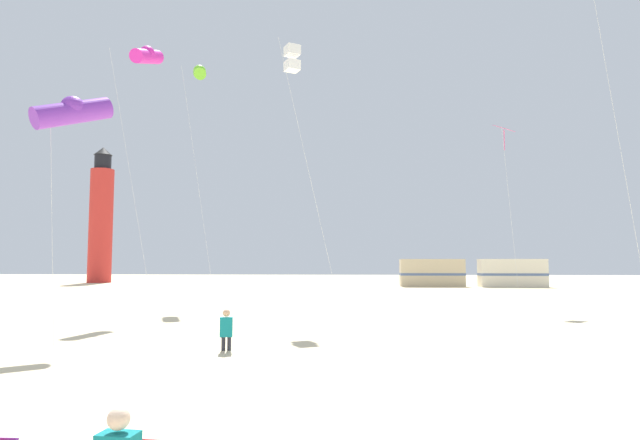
{
  "coord_description": "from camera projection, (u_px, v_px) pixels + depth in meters",
  "views": [
    {
      "loc": [
        3.34,
        -8.03,
        2.42
      ],
      "look_at": [
        1.97,
        12.2,
        4.05
      ],
      "focal_mm": 29.85,
      "sensor_mm": 36.0,
      "label": 1
    }
  ],
  "objects": [
    {
      "name": "rv_van_cream",
      "position": [
        512.0,
        273.0,
        53.32
      ],
      "size": [
        6.48,
        2.45,
        2.8
      ],
      "rotation": [
        0.0,
        0.0,
        -0.02
      ],
      "color": "beige",
      "rests_on": "ground"
    },
    {
      "name": "kite_tube_magenta",
      "position": [
        147.0,
        56.0,
        26.4
      ],
      "size": [
        2.56,
        2.65,
        13.39
      ],
      "color": "silver",
      "rests_on": "ground"
    },
    {
      "name": "kite_diamond_rainbow",
      "position": [
        504.0,
        136.0,
        28.41
      ],
      "size": [
        1.22,
        1.22,
        9.81
      ],
      "color": "silver",
      "rests_on": "ground"
    },
    {
      "name": "lighthouse_distant",
      "position": [
        101.0,
        219.0,
        65.55
      ],
      "size": [
        2.8,
        2.8,
        16.8
      ],
      "color": "red",
      "rests_on": "ground"
    },
    {
      "name": "rv_van_tan",
      "position": [
        432.0,
        273.0,
        54.36
      ],
      "size": [
        6.44,
        2.35,
        2.8
      ],
      "rotation": [
        0.0,
        0.0,
        0.0
      ],
      "color": "#C6B28C",
      "rests_on": "ground"
    },
    {
      "name": "kite_box_white",
      "position": [
        292.0,
        59.0,
        23.8
      ],
      "size": [
        2.64,
        2.64,
        12.14
      ],
      "color": "silver",
      "rests_on": "ground"
    },
    {
      "name": "ground",
      "position": [
        135.0,
        423.0,
        8.02
      ],
      "size": [
        200.0,
        200.0,
        0.0
      ],
      "primitive_type": "plane",
      "color": "beige"
    },
    {
      "name": "kite_tube_violet",
      "position": [
        73.0,
        112.0,
        16.77
      ],
      "size": [
        2.1,
        2.39,
        7.89
      ],
      "color": "silver",
      "rests_on": "ground"
    },
    {
      "name": "kite_flyer_standing",
      "position": [
        226.0,
        329.0,
        14.48
      ],
      "size": [
        0.41,
        0.55,
        1.16
      ],
      "rotation": [
        0.0,
        0.0,
        3.36
      ],
      "color": "#147F84",
      "rests_on": "ground"
    },
    {
      "name": "kite_tube_lime",
      "position": [
        200.0,
        73.0,
        32.35
      ],
      "size": [
        2.1,
        2.66,
        14.65
      ],
      "color": "silver",
      "rests_on": "ground"
    }
  ]
}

